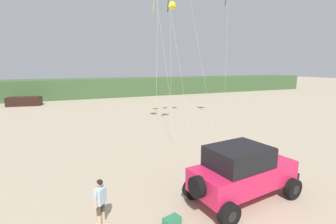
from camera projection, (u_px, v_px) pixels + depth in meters
dune_ridge at (100, 87)px, 43.57m from camera, size 90.00×6.91×3.14m
jeep at (243, 171)px, 9.71m from camera, size 4.98×2.91×2.26m
person_watching at (100, 200)px, 8.10m from camera, size 0.47×0.50×1.67m
cooler_box at (172, 223)px, 8.10m from camera, size 0.63×0.49×0.38m
distant_sedan at (24, 101)px, 33.24m from camera, size 4.41×2.31×1.20m
kite_white_parafoil at (170, 6)px, 21.63m from camera, size 1.20×5.11×11.00m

